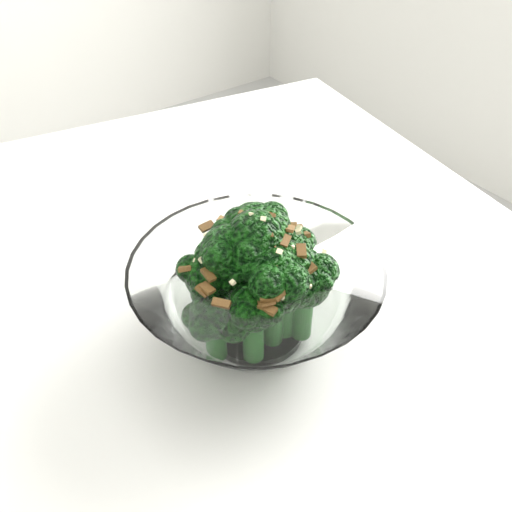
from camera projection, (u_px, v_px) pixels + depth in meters
broccoli_dish at (256, 290)px, 0.49m from camera, size 0.21×0.21×0.13m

